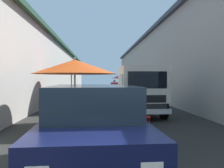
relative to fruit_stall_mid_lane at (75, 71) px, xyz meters
name	(u,v)px	position (x,y,z in m)	size (l,w,h in m)	color
ground	(108,103)	(7.58, -1.44, -1.84)	(90.00, 90.00, 0.00)	#282826
building_left_whitewash	(10,70)	(9.83, 5.71, 0.45)	(49.80, 7.50, 4.57)	beige
building_right_concrete	(198,64)	(9.83, -8.58, 0.98)	(49.80, 7.50, 5.62)	gray
fruit_stall_mid_lane	(75,71)	(0.00, 0.00, 0.00)	(2.85, 2.85, 2.32)	#9E9EA3
fruit_stall_far_right	(71,73)	(4.19, 0.61, 0.05)	(2.41, 2.41, 2.47)	#9E9EA3
fruit_stall_near_left	(123,80)	(14.04, -3.15, -0.26)	(2.13, 2.13, 2.16)	#9E9EA3
hatchback_car	(93,124)	(-3.70, -0.68, -1.11)	(3.97, 2.04, 1.45)	#0F1438
delivery_truck	(139,92)	(1.86, -2.51, -0.80)	(5.00, 2.15, 2.08)	black
vendor_by_crates	(114,88)	(11.41, -2.13, -0.95)	(0.34, 0.59, 1.56)	#232328
parked_scooter	(72,97)	(7.63, 0.96, -1.40)	(1.69, 0.41, 1.14)	black
plastic_stool	(146,120)	(-0.96, -2.24, -1.52)	(0.30, 0.30, 0.43)	red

